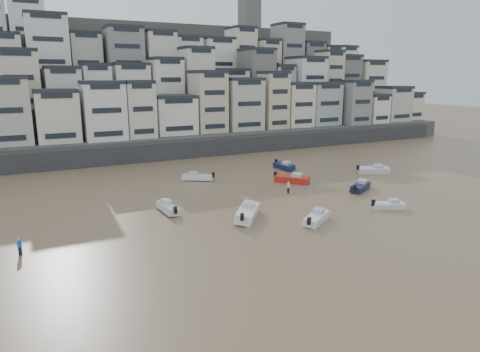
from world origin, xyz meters
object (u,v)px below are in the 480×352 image
boat_f (168,207)px  boat_g (374,169)px  boat_a (316,216)px  boat_b (389,204)px  boat_c (247,211)px  boat_e (292,178)px  boat_h (198,176)px  person_pink (288,187)px  boat_i (284,165)px  person_blue (20,246)px  boat_d (360,185)px

boat_f → boat_g: bearing=-86.8°
boat_a → boat_b: boat_a is taller
boat_c → boat_e: bearing=-11.9°
boat_e → boat_h: size_ratio=1.11×
boat_h → boat_b: 29.92m
boat_e → boat_b: bearing=-27.0°
person_pink → boat_f: bearing=-177.9°
boat_i → person_blue: (-42.74, -20.99, 0.14)m
boat_h → boat_d: bearing=171.2°
boat_f → boat_b: bearing=-117.4°
boat_f → boat_g: boat_g is taller
boat_f → boat_d: (28.52, -2.81, 0.03)m
boat_a → person_blue: bearing=136.1°
boat_b → boat_g: bearing=78.4°
boat_c → person_blue: bearing=127.4°
boat_a → person_pink: (3.97, 12.03, 0.14)m
boat_f → person_blue: size_ratio=2.96×
boat_b → person_blue: (-42.08, 4.90, 0.28)m
boat_g → boat_d: (-9.70, -7.46, -0.05)m
boat_c → boat_a: size_ratio=1.27×
boat_b → boat_i: bearing=115.2°
boat_b → boat_f: bearing=-177.0°
boat_b → person_blue: person_blue is taller
boat_i → boat_h: bearing=-89.7°
boat_d → person_pink: bearing=131.6°
boat_b → boat_d: 8.92m
boat_a → boat_f: size_ratio=1.04×
boat_h → person_pink: person_pink is taller
boat_f → boat_h: size_ratio=0.96×
boat_a → boat_h: bearing=66.4°
boat_b → boat_d: bearing=97.9°
boat_i → boat_b: (-0.66, -25.89, -0.15)m
boat_c → boat_f: size_ratio=1.31×
person_blue → boat_c: bearing=-0.5°
boat_e → boat_f: (-22.10, -5.67, -0.11)m
boat_h → person_blue: size_ratio=3.08×
boat_h → boat_b: size_ratio=1.25×
boat_g → person_blue: size_ratio=3.30×
boat_h → boat_b: boat_h is taller
boat_a → boat_h: size_ratio=0.99×
boat_g → person_pink: bearing=-141.4°
boat_d → boat_h: bearing=109.3°
boat_f → boat_g: 38.50m
boat_e → boat_b: boat_e is taller
boat_h → person_pink: (8.85, -13.15, 0.14)m
boat_d → person_blue: 45.10m
boat_h → person_blue: person_blue is taller
boat_c → boat_g: (30.53, 11.20, -0.14)m
boat_i → person_pink: size_ratio=3.10×
boat_c → boat_e: 18.90m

